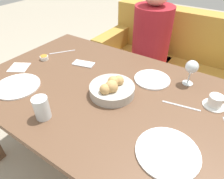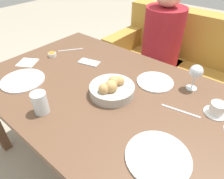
% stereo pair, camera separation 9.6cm
% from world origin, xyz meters
% --- Properties ---
extents(ground_plane, '(10.00, 10.00, 0.00)m').
position_xyz_m(ground_plane, '(0.00, 0.00, 0.00)').
color(ground_plane, '#A89E89').
extents(dining_table, '(1.58, 1.01, 0.71)m').
position_xyz_m(dining_table, '(0.00, 0.00, 0.64)').
color(dining_table, brown).
rests_on(dining_table, ground_plane).
extents(couch, '(1.59, 0.70, 0.89)m').
position_xyz_m(couch, '(0.16, 1.05, 0.32)').
color(couch, '#B28938').
rests_on(couch, ground_plane).
extents(seated_person, '(0.34, 0.45, 1.20)m').
position_xyz_m(seated_person, '(-0.12, 0.90, 0.51)').
color(seated_person, '#23232D').
rests_on(seated_person, ground_plane).
extents(bread_basket, '(0.25, 0.25, 0.11)m').
position_xyz_m(bread_basket, '(0.06, -0.01, 0.75)').
color(bread_basket, '#B2ADA3').
rests_on(bread_basket, dining_table).
extents(plate_near_left, '(0.26, 0.26, 0.01)m').
position_xyz_m(plate_near_left, '(-0.45, -0.27, 0.72)').
color(plate_near_left, white).
rests_on(plate_near_left, dining_table).
extents(plate_near_right, '(0.27, 0.27, 0.01)m').
position_xyz_m(plate_near_right, '(0.47, -0.21, 0.72)').
color(plate_near_right, white).
rests_on(plate_near_right, dining_table).
extents(plate_far_center, '(0.22, 0.22, 0.01)m').
position_xyz_m(plate_far_center, '(0.19, 0.25, 0.72)').
color(plate_far_center, white).
rests_on(plate_far_center, dining_table).
extents(water_tumbler, '(0.08, 0.08, 0.12)m').
position_xyz_m(water_tumbler, '(-0.12, -0.35, 0.77)').
color(water_tumbler, silver).
rests_on(water_tumbler, dining_table).
extents(wine_glass, '(0.08, 0.08, 0.16)m').
position_xyz_m(wine_glass, '(0.38, 0.33, 0.83)').
color(wine_glass, silver).
rests_on(wine_glass, dining_table).
extents(coffee_cup, '(0.11, 0.11, 0.06)m').
position_xyz_m(coffee_cup, '(0.56, 0.20, 0.74)').
color(coffee_cup, white).
rests_on(coffee_cup, dining_table).
extents(jam_bowl_honey, '(0.06, 0.06, 0.03)m').
position_xyz_m(jam_bowl_honey, '(-0.58, 0.05, 0.73)').
color(jam_bowl_honey, white).
rests_on(jam_bowl_honey, dining_table).
extents(fork_silver, '(0.20, 0.05, 0.00)m').
position_xyz_m(fork_silver, '(0.42, 0.11, 0.72)').
color(fork_silver, '#B7B7BC').
rests_on(fork_silver, dining_table).
extents(knife_silver, '(0.13, 0.17, 0.00)m').
position_xyz_m(knife_silver, '(-0.56, 0.21, 0.72)').
color(knife_silver, '#B7B7BC').
rests_on(knife_silver, dining_table).
extents(napkin, '(0.17, 0.17, 0.00)m').
position_xyz_m(napkin, '(-0.63, -0.12, 0.72)').
color(napkin, white).
rests_on(napkin, dining_table).
extents(cell_phone, '(0.16, 0.11, 0.01)m').
position_xyz_m(cell_phone, '(-0.30, 0.16, 0.72)').
color(cell_phone, silver).
rests_on(cell_phone, dining_table).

